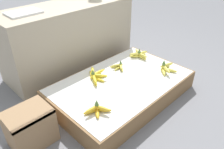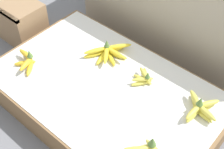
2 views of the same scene
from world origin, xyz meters
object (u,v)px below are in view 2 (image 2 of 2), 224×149
Objects in this scene: banana_bunch_middle_midleft at (108,52)px; wooden_crate at (21,21)px; banana_bunch_middle_midright at (144,78)px; banana_bunch_middle_right at (200,108)px; banana_bunch_front_left at (27,60)px.

wooden_crate is at bearing -171.62° from banana_bunch_middle_midleft.
banana_bunch_middle_right is (0.34, 0.02, 0.01)m from banana_bunch_middle_midright.
banana_bunch_middle_midleft is at bearing 8.38° from wooden_crate.
banana_bunch_middle_right reaches higher than banana_bunch_middle_midleft.
wooden_crate is 0.73m from banana_bunch_middle_midleft.
banana_bunch_middle_right is at bearing 4.04° from wooden_crate.
banana_bunch_middle_midright is (0.59, 0.34, -0.01)m from banana_bunch_front_left.
banana_bunch_middle_midleft is 0.29m from banana_bunch_middle_midright.
banana_bunch_front_left is at bearing -31.76° from wooden_crate.
banana_bunch_middle_right reaches higher than banana_bunch_middle_midright.
banana_bunch_front_left is 0.73× the size of banana_bunch_middle_midleft.
banana_bunch_middle_midleft is at bearing 49.93° from banana_bunch_front_left.
wooden_crate is at bearing -175.45° from banana_bunch_middle_midright.
banana_bunch_front_left is at bearing -159.28° from banana_bunch_middle_right.
banana_bunch_middle_midright is (1.01, 0.08, 0.06)m from wooden_crate.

